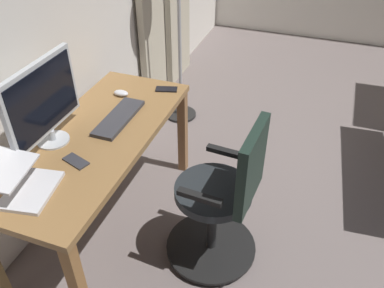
{
  "coord_description": "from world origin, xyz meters",
  "views": [
    {
      "loc": [
        2.59,
        -1.36,
        2.08
      ],
      "look_at": [
        1.04,
        -1.92,
        0.83
      ],
      "focal_mm": 37.63,
      "sensor_mm": 36.0,
      "label": 1
    }
  ],
  "objects_px": {
    "laptop": "(21,183)",
    "cell_phone_by_monitor": "(167,89)",
    "desk": "(97,149)",
    "computer_keyboard": "(119,118)",
    "computer_monitor": "(43,102)",
    "office_chair": "(223,202)",
    "computer_mouse": "(121,93)",
    "cell_phone_face_up": "(76,161)"
  },
  "relations": [
    {
      "from": "computer_monitor",
      "to": "desk",
      "type": "bearing_deg",
      "value": 123.14
    },
    {
      "from": "laptop",
      "to": "cell_phone_by_monitor",
      "type": "distance_m",
      "value": 1.17
    },
    {
      "from": "office_chair",
      "to": "cell_phone_by_monitor",
      "type": "height_order",
      "value": "office_chair"
    },
    {
      "from": "computer_mouse",
      "to": "cell_phone_by_monitor",
      "type": "relative_size",
      "value": 0.69
    },
    {
      "from": "laptop",
      "to": "cell_phone_by_monitor",
      "type": "bearing_deg",
      "value": 156.78
    },
    {
      "from": "desk",
      "to": "laptop",
      "type": "distance_m",
      "value": 0.54
    },
    {
      "from": "desk",
      "to": "cell_phone_by_monitor",
      "type": "height_order",
      "value": "cell_phone_by_monitor"
    },
    {
      "from": "laptop",
      "to": "computer_mouse",
      "type": "relative_size",
      "value": 3.68
    },
    {
      "from": "desk",
      "to": "laptop",
      "type": "height_order",
      "value": "laptop"
    },
    {
      "from": "computer_keyboard",
      "to": "computer_mouse",
      "type": "distance_m",
      "value": 0.29
    },
    {
      "from": "desk",
      "to": "laptop",
      "type": "xyz_separation_m",
      "value": [
        0.51,
        -0.08,
        0.15
      ]
    },
    {
      "from": "desk",
      "to": "computer_mouse",
      "type": "distance_m",
      "value": 0.48
    },
    {
      "from": "office_chair",
      "to": "laptop",
      "type": "xyz_separation_m",
      "value": [
        0.52,
        -0.86,
        0.33
      ]
    },
    {
      "from": "computer_monitor",
      "to": "laptop",
      "type": "xyz_separation_m",
      "value": [
        0.39,
        0.11,
        -0.2
      ]
    },
    {
      "from": "office_chair",
      "to": "computer_keyboard",
      "type": "bearing_deg",
      "value": 79.4
    },
    {
      "from": "laptop",
      "to": "cell_phone_face_up",
      "type": "xyz_separation_m",
      "value": [
        -0.27,
        0.12,
        -0.05
      ]
    },
    {
      "from": "laptop",
      "to": "computer_mouse",
      "type": "xyz_separation_m",
      "value": [
        -0.97,
        0.02,
        -0.04
      ]
    },
    {
      "from": "cell_phone_face_up",
      "to": "office_chair",
      "type": "bearing_deg",
      "value": 126.59
    },
    {
      "from": "office_chair",
      "to": "computer_mouse",
      "type": "height_order",
      "value": "office_chair"
    },
    {
      "from": "computer_keyboard",
      "to": "computer_monitor",
      "type": "bearing_deg",
      "value": -37.62
    },
    {
      "from": "computer_monitor",
      "to": "cell_phone_by_monitor",
      "type": "xyz_separation_m",
      "value": [
        -0.75,
        0.38,
        -0.25
      ]
    },
    {
      "from": "computer_monitor",
      "to": "cell_phone_face_up",
      "type": "xyz_separation_m",
      "value": [
        0.12,
        0.22,
        -0.25
      ]
    },
    {
      "from": "laptop",
      "to": "cell_phone_by_monitor",
      "type": "height_order",
      "value": "laptop"
    },
    {
      "from": "office_chair",
      "to": "cell_phone_face_up",
      "type": "xyz_separation_m",
      "value": [
        0.25,
        -0.75,
        0.28
      ]
    },
    {
      "from": "laptop",
      "to": "cell_phone_by_monitor",
      "type": "xyz_separation_m",
      "value": [
        -1.14,
        0.27,
        -0.05
      ]
    },
    {
      "from": "desk",
      "to": "computer_keyboard",
      "type": "height_order",
      "value": "computer_keyboard"
    },
    {
      "from": "computer_keyboard",
      "to": "laptop",
      "type": "height_order",
      "value": "laptop"
    },
    {
      "from": "office_chair",
      "to": "computer_keyboard",
      "type": "relative_size",
      "value": 2.27
    },
    {
      "from": "office_chair",
      "to": "laptop",
      "type": "bearing_deg",
      "value": 125.11
    },
    {
      "from": "office_chair",
      "to": "computer_monitor",
      "type": "bearing_deg",
      "value": 101.65
    },
    {
      "from": "computer_mouse",
      "to": "cell_phone_by_monitor",
      "type": "distance_m",
      "value": 0.31
    },
    {
      "from": "office_chair",
      "to": "desk",
      "type": "bearing_deg",
      "value": 94.41
    },
    {
      "from": "desk",
      "to": "cell_phone_by_monitor",
      "type": "relative_size",
      "value": 10.28
    },
    {
      "from": "desk",
      "to": "cell_phone_face_up",
      "type": "relative_size",
      "value": 10.28
    },
    {
      "from": "computer_monitor",
      "to": "cell_phone_face_up",
      "type": "bearing_deg",
      "value": 62.56
    },
    {
      "from": "computer_mouse",
      "to": "cell_phone_face_up",
      "type": "bearing_deg",
      "value": 8.22
    },
    {
      "from": "cell_phone_by_monitor",
      "to": "cell_phone_face_up",
      "type": "distance_m",
      "value": 0.88
    },
    {
      "from": "desk",
      "to": "computer_monitor",
      "type": "height_order",
      "value": "computer_monitor"
    },
    {
      "from": "desk",
      "to": "office_chair",
      "type": "relative_size",
      "value": 1.51
    },
    {
      "from": "desk",
      "to": "computer_mouse",
      "type": "bearing_deg",
      "value": -171.6
    },
    {
      "from": "computer_keyboard",
      "to": "cell_phone_face_up",
      "type": "distance_m",
      "value": 0.44
    },
    {
      "from": "cell_phone_face_up",
      "to": "computer_mouse",
      "type": "bearing_deg",
      "value": -153.54
    }
  ]
}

